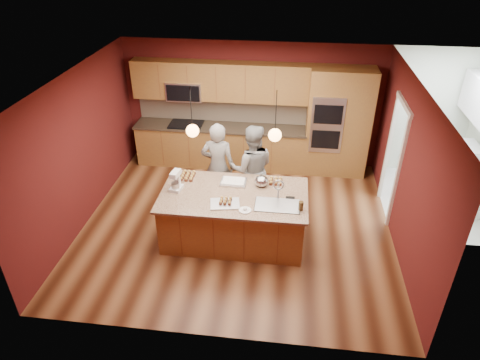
# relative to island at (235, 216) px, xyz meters

# --- Properties ---
(floor) EXTENTS (5.50, 5.50, 0.00)m
(floor) POSITION_rel_island_xyz_m (-0.02, 0.38, -0.46)
(floor) COLOR #411F0F
(floor) RESTS_ON ground
(ceiling) EXTENTS (5.50, 5.50, 0.00)m
(ceiling) POSITION_rel_island_xyz_m (-0.02, 0.38, 2.24)
(ceiling) COLOR silver
(ceiling) RESTS_ON ground
(wall_back) EXTENTS (5.50, 0.00, 5.50)m
(wall_back) POSITION_rel_island_xyz_m (-0.02, 2.88, 0.89)
(wall_back) COLOR #4F1514
(wall_back) RESTS_ON ground
(wall_front) EXTENTS (5.50, 0.00, 5.50)m
(wall_front) POSITION_rel_island_xyz_m (-0.02, -2.12, 0.89)
(wall_front) COLOR #4F1514
(wall_front) RESTS_ON ground
(wall_left) EXTENTS (0.00, 5.00, 5.00)m
(wall_left) POSITION_rel_island_xyz_m (-2.77, 0.38, 0.89)
(wall_left) COLOR #4F1514
(wall_left) RESTS_ON ground
(wall_right) EXTENTS (0.00, 5.00, 5.00)m
(wall_right) POSITION_rel_island_xyz_m (2.73, 0.38, 0.89)
(wall_right) COLOR #4F1514
(wall_right) RESTS_ON ground
(cabinet_run) EXTENTS (3.74, 0.64, 2.30)m
(cabinet_run) POSITION_rel_island_xyz_m (-0.70, 2.63, 0.53)
(cabinet_run) COLOR brown
(cabinet_run) RESTS_ON floor
(oven_column) EXTENTS (1.30, 0.62, 2.30)m
(oven_column) POSITION_rel_island_xyz_m (1.83, 2.58, 0.69)
(oven_column) COLOR brown
(oven_column) RESTS_ON floor
(doorway_trim) EXTENTS (0.08, 1.11, 2.20)m
(doorway_trim) POSITION_rel_island_xyz_m (2.71, 1.18, 0.59)
(doorway_trim) COLOR white
(doorway_trim) RESTS_ON wall_right
(pendant_left) EXTENTS (0.20, 0.20, 0.80)m
(pendant_left) POSITION_rel_island_xyz_m (-0.65, 0.00, 1.55)
(pendant_left) COLOR black
(pendant_left) RESTS_ON ceiling
(pendant_right) EXTENTS (0.20, 0.20, 0.80)m
(pendant_right) POSITION_rel_island_xyz_m (0.62, 0.00, 1.55)
(pendant_right) COLOR black
(pendant_right) RESTS_ON ceiling
(island) EXTENTS (2.43, 1.36, 1.27)m
(island) POSITION_rel_island_xyz_m (0.00, 0.00, 0.00)
(island) COLOR brown
(island) RESTS_ON floor
(person_left) EXTENTS (0.64, 0.43, 1.73)m
(person_left) POSITION_rel_island_xyz_m (-0.44, 0.94, 0.40)
(person_left) COLOR black
(person_left) RESTS_ON floor
(person_right) EXTENTS (0.91, 0.76, 1.72)m
(person_right) POSITION_rel_island_xyz_m (0.19, 0.94, 0.40)
(person_right) COLOR slate
(person_right) RESTS_ON floor
(stand_mixer) EXTENTS (0.22, 0.27, 0.34)m
(stand_mixer) POSITION_rel_island_xyz_m (-0.99, 0.04, 0.58)
(stand_mixer) COLOR silver
(stand_mixer) RESTS_ON island
(sheet_cake) EXTENTS (0.44, 0.33, 0.05)m
(sheet_cake) POSITION_rel_island_xyz_m (-0.07, 0.35, 0.46)
(sheet_cake) COLOR silver
(sheet_cake) RESTS_ON island
(cooling_rack) EXTENTS (0.51, 0.40, 0.02)m
(cooling_rack) POSITION_rel_island_xyz_m (-0.12, -0.31, 0.45)
(cooling_rack) COLOR silver
(cooling_rack) RESTS_ON island
(mixing_bowl) EXTENTS (0.23, 0.23, 0.20)m
(mixing_bowl) POSITION_rel_island_xyz_m (0.42, 0.32, 0.53)
(mixing_bowl) COLOR #ADB1B4
(mixing_bowl) RESTS_ON island
(plate) EXTENTS (0.20, 0.20, 0.01)m
(plate) POSITION_rel_island_xyz_m (0.22, -0.44, 0.44)
(plate) COLOR white
(plate) RESTS_ON island
(tumbler) EXTENTS (0.08, 0.08, 0.15)m
(tumbler) POSITION_rel_island_xyz_m (1.08, -0.32, 0.51)
(tumbler) COLOR #3D2C13
(tumbler) RESTS_ON island
(phone) EXTENTS (0.14, 0.08, 0.01)m
(phone) POSITION_rel_island_xyz_m (0.91, -0.00, 0.44)
(phone) COLOR black
(phone) RESTS_ON island
(cupcakes_left) EXTENTS (0.33, 0.33, 0.07)m
(cupcakes_left) POSITION_rel_island_xyz_m (-0.93, 0.43, 0.47)
(cupcakes_left) COLOR #B0873E
(cupcakes_left) RESTS_ON island
(cupcakes_rack) EXTENTS (0.21, 0.21, 0.06)m
(cupcakes_rack) POSITION_rel_island_xyz_m (-0.11, -0.27, 0.49)
(cupcakes_rack) COLOR #B0873E
(cupcakes_rack) RESTS_ON island
(cupcakes_right) EXTENTS (0.24, 0.24, 0.07)m
(cupcakes_right) POSITION_rel_island_xyz_m (0.65, 0.45, 0.47)
(cupcakes_right) COLOR #B0873E
(cupcakes_right) RESTS_ON island
(washer) EXTENTS (0.66, 0.68, 0.94)m
(washer) POSITION_rel_island_xyz_m (4.18, 1.31, 0.01)
(washer) COLOR silver
(washer) RESTS_ON floor
(dryer) EXTENTS (0.68, 0.70, 1.07)m
(dryer) POSITION_rel_island_xyz_m (4.16, 1.99, 0.08)
(dryer) COLOR silver
(dryer) RESTS_ON floor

